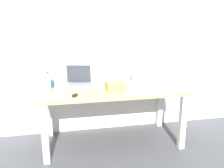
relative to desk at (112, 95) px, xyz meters
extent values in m
plane|color=#515459|center=(0.00, 0.00, -0.64)|extent=(8.00, 8.00, 0.00)
cube|color=white|center=(0.00, 0.46, 0.66)|extent=(5.20, 0.08, 2.60)
cube|color=tan|center=(0.00, 0.00, 0.07)|extent=(1.74, 0.80, 0.04)
cube|color=silver|center=(-0.81, -0.34, -0.29)|extent=(0.07, 0.07, 0.69)
cube|color=silver|center=(0.81, -0.34, -0.29)|extent=(0.07, 0.07, 0.69)
cube|color=silver|center=(-0.81, 0.34, -0.29)|extent=(0.07, 0.07, 0.69)
cube|color=silver|center=(0.81, 0.34, -0.29)|extent=(0.07, 0.07, 0.69)
cube|color=gray|center=(-0.41, 0.20, 0.10)|extent=(0.36, 0.29, 0.02)
cube|color=#333842|center=(-0.39, 0.31, 0.23)|extent=(0.32, 0.10, 0.23)
cube|color=gray|center=(0.49, 0.12, 0.10)|extent=(0.34, 0.26, 0.02)
cube|color=white|center=(0.47, 0.22, 0.22)|extent=(0.30, 0.08, 0.22)
cylinder|color=#99B7C1|center=(-0.76, 0.00, 0.18)|extent=(0.06, 0.06, 0.17)
cylinder|color=#99B7C1|center=(-0.76, 0.00, 0.29)|extent=(0.03, 0.03, 0.05)
cylinder|color=black|center=(-0.76, 0.00, 0.32)|extent=(0.03, 0.03, 0.01)
ellipsoid|color=black|center=(-0.47, -0.27, 0.11)|extent=(0.10, 0.12, 0.03)
cube|color=tan|center=(0.01, -0.13, 0.14)|extent=(0.22, 0.21, 0.11)
cylinder|color=#338CC6|center=(-0.75, 0.21, 0.14)|extent=(0.08, 0.08, 0.09)
cube|color=#F4E06B|center=(-0.19, -0.14, 0.09)|extent=(0.23, 0.31, 0.00)
cube|color=#F4E06B|center=(-0.44, -0.15, 0.09)|extent=(0.32, 0.36, 0.00)
camera|label=1|loc=(-0.55, -2.67, 0.83)|focal=36.24mm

